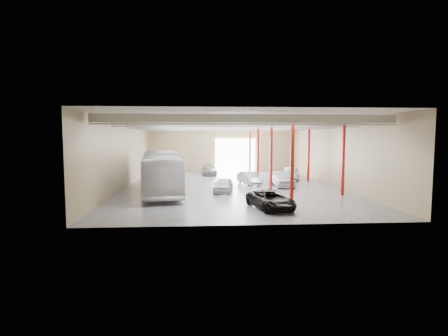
{
  "coord_description": "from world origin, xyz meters",
  "views": [
    {
      "loc": [
        -3.24,
        -36.36,
        5.27
      ],
      "look_at": [
        -0.93,
        -2.17,
        2.2
      ],
      "focal_mm": 28.0,
      "sensor_mm": 36.0,
      "label": 1
    }
  ],
  "objects": [
    {
      "name": "coach_bus",
      "position": [
        -7.02,
        -3.14,
        1.95
      ],
      "size": [
        5.21,
        14.35,
        3.91
      ],
      "primitive_type": "imported",
      "rotation": [
        0.0,
        0.0,
        0.14
      ],
      "color": "silver",
      "rests_on": "ground"
    },
    {
      "name": "black_sedan",
      "position": [
        1.87,
        -11.37,
        0.68
      ],
      "size": [
        3.4,
        5.32,
        1.37
      ],
      "primitive_type": "imported",
      "rotation": [
        0.0,
        0.0,
        0.25
      ],
      "color": "black",
      "rests_on": "ground"
    },
    {
      "name": "car_row_b",
      "position": [
        2.18,
        1.86,
        0.71
      ],
      "size": [
        2.49,
        4.52,
        1.41
      ],
      "primitive_type": "imported",
      "rotation": [
        0.0,
        0.0,
        0.24
      ],
      "color": "silver",
      "rests_on": "ground"
    },
    {
      "name": "car_right_near",
      "position": [
        7.8,
        5.29,
        0.76
      ],
      "size": [
        2.5,
        4.86,
        1.53
      ],
      "primitive_type": "imported",
      "rotation": [
        0.0,
        0.0,
        -0.2
      ],
      "color": "#A0A0A4",
      "rests_on": "ground"
    },
    {
      "name": "depot_shell",
      "position": [
        0.13,
        0.48,
        4.98
      ],
      "size": [
        22.12,
        32.12,
        7.06
      ],
      "color": "#49484D",
      "rests_on": "ground"
    },
    {
      "name": "car_right_far",
      "position": [
        5.5,
        0.09,
        0.83
      ],
      "size": [
        2.03,
        4.92,
        1.67
      ],
      "primitive_type": "imported",
      "rotation": [
        0.0,
        0.0,
        -0.01
      ],
      "color": "silver",
      "rests_on": "ground"
    },
    {
      "name": "car_row_a",
      "position": [
        -1.07,
        -3.34,
        0.69
      ],
      "size": [
        2.38,
        4.31,
        1.39
      ],
      "primitive_type": "imported",
      "rotation": [
        0.0,
        0.0,
        -0.19
      ],
      "color": "silver",
      "rests_on": "ground"
    },
    {
      "name": "car_row_c",
      "position": [
        -2.0,
        12.0,
        0.71
      ],
      "size": [
        2.02,
        4.89,
        1.41
      ],
      "primitive_type": "imported",
      "rotation": [
        0.0,
        0.0,
        0.01
      ],
      "color": "gray",
      "rests_on": "ground"
    }
  ]
}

